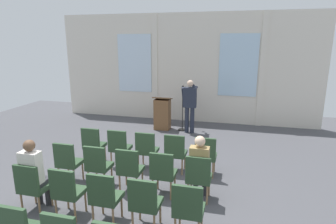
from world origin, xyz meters
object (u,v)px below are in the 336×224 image
Objects in this scene: lectern at (162,114)px; chair_r0_c0 at (93,143)px; speaker at (190,102)px; audience_r1_c4 at (200,164)px; chair_r2_c1 at (67,190)px; chair_r0_c4 at (206,154)px; chair_r2_c0 at (32,185)px; chair_r2_c2 at (104,195)px; chair_r1_c0 at (68,160)px; chair_r1_c3 at (163,171)px; chair_r1_c2 at (129,167)px; chair_r0_c3 at (175,151)px; chair_r1_c4 at (199,175)px; chair_r0_c1 at (119,146)px; mic_stand at (182,121)px; chair_r0_c2 at (147,148)px; audience_r2_c0 at (34,172)px; chair_r2_c3 at (145,201)px; chair_r1_c1 at (98,164)px; chair_r2_c4 at (188,207)px.

chair_r0_c0 is at bearing -105.64° from lectern.
speaker reaches higher than audience_r1_c4.
chair_r2_c1 is at bearing -92.12° from lectern.
speaker reaches higher than chair_r0_c4.
chair_r2_c0 and chair_r2_c2 have the same top height.
chair_r1_c3 is (2.08, 0.00, 0.00)m from chair_r1_c0.
chair_r1_c0 is 1.00× the size of chair_r2_c2.
speaker is 4.18m from chair_r1_c2.
chair_r0_c3 and chair_r1_c4 have the same top height.
chair_r2_c0 is (0.00, -2.16, 0.00)m from chair_r0_c0.
chair_r0_c1 is 2.26m from chair_r2_c2.
chair_r1_c2 is (-0.20, -4.30, 0.20)m from mic_stand.
chair_r2_c1 is (0.69, -1.08, 0.00)m from chair_r1_c0.
audience_r2_c0 reaches higher than chair_r0_c2.
chair_r2_c3 is at bearing 0.00° from chair_r2_c0.
lectern reaches higher than chair_r0_c1.
chair_r1_c4 is (1.18, -4.30, 0.20)m from mic_stand.
chair_r1_c0 is at bearing -110.31° from mic_stand.
speaker is 1.88× the size of chair_r1_c4.
lectern is 1.23× the size of chair_r0_c0.
chair_r0_c2 is at bearing -98.96° from speaker.
chair_r2_c1 is (-0.69, -1.08, 0.00)m from chair_r1_c2.
audience_r1_c4 is 1.37× the size of chair_r2_c2.
chair_r0_c2 and chair_r1_c3 have the same top height.
chair_r1_c4 is at bearing 0.00° from chair_r1_c1.
speaker is 1.88× the size of chair_r1_c1.
chair_r1_c3 is at bearing 0.00° from chair_r1_c0.
chair_r1_c0 is (-2.08, -1.08, 0.00)m from chair_r0_c3.
chair_r2_c3 is (0.69, 0.00, 0.00)m from chair_r2_c2.
chair_r0_c1 is at bearing 122.76° from chair_r2_c3.
chair_r1_c3 is at bearing -87.03° from speaker.
chair_r1_c3 is (2.08, -1.08, 0.00)m from chair_r0_c0.
chair_r0_c1 is (-1.17, -3.04, -0.49)m from speaker.
chair_r1_c2 is at bearing -122.76° from chair_r0_c3.
chair_r0_c3 and chair_r2_c1 have the same top height.
chair_r2_c2 is at bearing -142.15° from chair_r1_c4.
chair_r0_c1 is 1.76m from chair_r1_c3.
chair_r0_c3 is 1.00× the size of chair_r1_c3.
chair_r2_c3 is 0.69m from chair_r2_c4.
chair_r1_c0 is at bearing 180.00° from chair_r1_c3.
chair_r2_c2 is at bearing -57.24° from chair_r1_c1.
audience_r2_c0 is 1.43× the size of chair_r2_c2.
audience_r2_c0 is (-0.89, -5.26, 0.19)m from lectern.
chair_r0_c2 and chair_r1_c0 have the same top height.
chair_r1_c3 is at bearing -122.76° from chair_r0_c4.
speaker is 4.55m from chair_r1_c0.
chair_r1_c1 is 0.69m from chair_r1_c2.
chair_r1_c4 is 0.20m from audience_r1_c4.
chair_r1_c2 is (-0.48, -4.12, -0.49)m from speaker.
chair_r0_c2 is (0.50, -3.18, -0.02)m from lectern.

